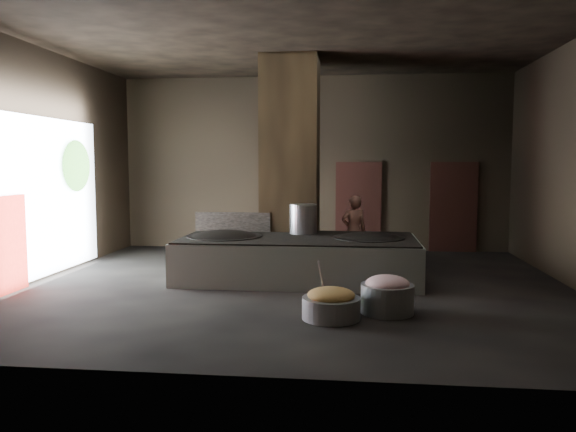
# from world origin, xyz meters

# --- Properties ---
(floor) EXTENTS (10.00, 9.00, 0.10)m
(floor) POSITION_xyz_m (0.00, 0.00, -0.05)
(floor) COLOR black
(floor) RESTS_ON ground
(ceiling) EXTENTS (10.00, 9.00, 0.10)m
(ceiling) POSITION_xyz_m (0.00, 0.00, 4.55)
(ceiling) COLOR black
(ceiling) RESTS_ON back_wall
(back_wall) EXTENTS (10.00, 0.10, 4.50)m
(back_wall) POSITION_xyz_m (0.00, 4.55, 2.25)
(back_wall) COLOR black
(back_wall) RESTS_ON ground
(front_wall) EXTENTS (10.00, 0.10, 4.50)m
(front_wall) POSITION_xyz_m (0.00, -4.55, 2.25)
(front_wall) COLOR black
(front_wall) RESTS_ON ground
(left_wall) EXTENTS (0.10, 9.00, 4.50)m
(left_wall) POSITION_xyz_m (-5.05, 0.00, 2.25)
(left_wall) COLOR black
(left_wall) RESTS_ON ground
(pillar) EXTENTS (1.20, 1.20, 4.50)m
(pillar) POSITION_xyz_m (-0.30, 1.90, 2.25)
(pillar) COLOR black
(pillar) RESTS_ON ground
(hearth_platform) EXTENTS (4.59, 2.21, 0.80)m
(hearth_platform) POSITION_xyz_m (-0.00, 0.56, 0.40)
(hearth_platform) COLOR silver
(hearth_platform) RESTS_ON ground
(platform_cap) EXTENTS (4.48, 2.15, 0.03)m
(platform_cap) POSITION_xyz_m (-0.00, 0.56, 0.82)
(platform_cap) COLOR black
(platform_cap) RESTS_ON hearth_platform
(wok_left) EXTENTS (1.44, 1.44, 0.40)m
(wok_left) POSITION_xyz_m (-1.45, 0.51, 0.75)
(wok_left) COLOR black
(wok_left) RESTS_ON hearth_platform
(wok_left_rim) EXTENTS (1.47, 1.47, 0.05)m
(wok_left_rim) POSITION_xyz_m (-1.45, 0.51, 0.82)
(wok_left_rim) COLOR black
(wok_left_rim) RESTS_ON hearth_platform
(wok_right) EXTENTS (1.34, 1.34, 0.38)m
(wok_right) POSITION_xyz_m (1.35, 0.61, 0.75)
(wok_right) COLOR black
(wok_right) RESTS_ON hearth_platform
(wok_right_rim) EXTENTS (1.37, 1.37, 0.05)m
(wok_right_rim) POSITION_xyz_m (1.35, 0.61, 0.82)
(wok_right_rim) COLOR black
(wok_right_rim) RESTS_ON hearth_platform
(stock_pot) EXTENTS (0.56, 0.56, 0.60)m
(stock_pot) POSITION_xyz_m (0.05, 1.11, 1.13)
(stock_pot) COLOR #9B9CA2
(stock_pot) RESTS_ON hearth_platform
(splash_guard) EXTENTS (1.59, 0.07, 0.40)m
(splash_guard) POSITION_xyz_m (-1.45, 1.31, 1.03)
(splash_guard) COLOR black
(splash_guard) RESTS_ON hearth_platform
(cook) EXTENTS (0.64, 0.50, 1.55)m
(cook) POSITION_xyz_m (1.08, 2.21, 0.77)
(cook) COLOR #A06551
(cook) RESTS_ON ground
(veg_basin) EXTENTS (0.99, 0.99, 0.31)m
(veg_basin) POSITION_xyz_m (0.74, -2.16, 0.16)
(veg_basin) COLOR slate
(veg_basin) RESTS_ON ground
(veg_fill) EXTENTS (0.70, 0.70, 0.21)m
(veg_fill) POSITION_xyz_m (0.74, -2.16, 0.35)
(veg_fill) COLOR #92984A
(veg_fill) RESTS_ON veg_basin
(ladle) EXTENTS (0.11, 0.33, 0.60)m
(ladle) POSITION_xyz_m (0.59, -2.01, 0.55)
(ladle) COLOR #9B9CA2
(ladle) RESTS_ON veg_basin
(meat_basin) EXTENTS (0.88, 0.88, 0.44)m
(meat_basin) POSITION_xyz_m (1.57, -1.76, 0.22)
(meat_basin) COLOR slate
(meat_basin) RESTS_ON ground
(meat_fill) EXTENTS (0.66, 0.66, 0.25)m
(meat_fill) POSITION_xyz_m (1.57, -1.76, 0.45)
(meat_fill) COLOR #C67780
(meat_fill) RESTS_ON meat_basin
(doorway_near) EXTENTS (1.18, 0.08, 2.38)m
(doorway_near) POSITION_xyz_m (1.20, 4.45, 1.10)
(doorway_near) COLOR black
(doorway_near) RESTS_ON ground
(doorway_near_glow) EXTENTS (0.74, 0.04, 1.75)m
(doorway_near_glow) POSITION_xyz_m (1.04, 4.50, 1.05)
(doorway_near_glow) COLOR #8C6647
(doorway_near_glow) RESTS_ON ground
(doorway_far) EXTENTS (1.18, 0.08, 2.38)m
(doorway_far) POSITION_xyz_m (3.60, 4.45, 1.10)
(doorway_far) COLOR black
(doorway_far) RESTS_ON ground
(doorway_far_glow) EXTENTS (0.80, 0.04, 1.88)m
(doorway_far_glow) POSITION_xyz_m (3.78, 4.65, 1.05)
(doorway_far_glow) COLOR #8C6647
(doorway_far_glow) RESTS_ON ground
(left_opening) EXTENTS (0.04, 4.20, 3.10)m
(left_opening) POSITION_xyz_m (-4.95, 0.20, 1.60)
(left_opening) COLOR white
(left_opening) RESTS_ON ground
(pavilion_sliver) EXTENTS (0.05, 0.90, 1.70)m
(pavilion_sliver) POSITION_xyz_m (-4.88, -1.10, 0.85)
(pavilion_sliver) COLOR maroon
(pavilion_sliver) RESTS_ON ground
(tree_silhouette) EXTENTS (0.28, 1.10, 1.10)m
(tree_silhouette) POSITION_xyz_m (-4.85, 1.30, 2.20)
(tree_silhouette) COLOR #194714
(tree_silhouette) RESTS_ON left_opening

